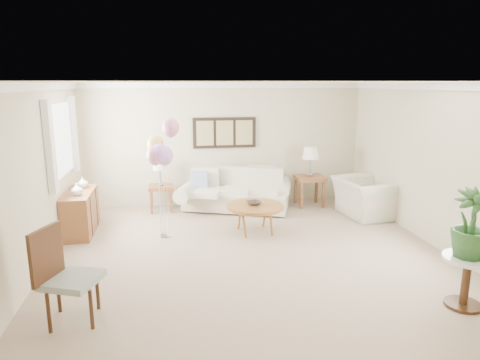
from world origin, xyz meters
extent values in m
plane|color=tan|center=(0.00, 0.00, 0.00)|extent=(6.00, 6.00, 0.00)
cube|color=beige|center=(0.00, 3.00, 1.30)|extent=(6.00, 0.04, 2.60)
cube|color=beige|center=(0.00, -3.00, 1.30)|extent=(6.00, 0.04, 2.60)
cube|color=beige|center=(-3.00, 0.00, 1.30)|extent=(0.04, 6.00, 2.60)
cube|color=beige|center=(3.00, 0.00, 1.30)|extent=(0.04, 6.00, 2.60)
cube|color=white|center=(0.00, 0.00, 2.59)|extent=(6.00, 6.00, 0.02)
cube|color=white|center=(0.00, 2.97, 2.54)|extent=(6.00, 0.06, 0.12)
cube|color=white|center=(-2.97, 0.00, 2.54)|extent=(0.06, 6.00, 0.12)
cube|color=white|center=(2.97, 0.00, 2.54)|extent=(0.06, 6.00, 0.12)
cube|color=white|center=(-2.98, 1.50, 1.65)|extent=(0.04, 1.40, 1.20)
cube|color=white|center=(-2.94, 0.65, 1.65)|extent=(0.10, 0.22, 1.40)
cube|color=white|center=(-2.94, 2.35, 1.65)|extent=(0.10, 0.22, 1.40)
cube|color=black|center=(0.00, 2.97, 1.55)|extent=(1.35, 0.04, 0.65)
cube|color=#8C8C59|center=(-0.42, 2.94, 1.55)|extent=(0.36, 0.02, 0.52)
cube|color=#8C8C59|center=(0.00, 2.94, 1.55)|extent=(0.36, 0.02, 0.52)
cube|color=#8C8C59|center=(0.42, 2.94, 1.55)|extent=(0.36, 0.02, 0.52)
cube|color=beige|center=(0.15, 2.40, 0.21)|extent=(2.29, 1.54, 0.35)
cube|color=beige|center=(0.15, 2.72, 0.60)|extent=(2.06, 0.93, 0.53)
cylinder|color=beige|center=(-0.86, 2.40, 0.43)|extent=(0.59, 0.92, 0.31)
cylinder|color=beige|center=(1.16, 2.40, 0.43)|extent=(0.59, 0.92, 0.31)
cube|color=silver|center=(-0.45, 2.35, 0.42)|extent=(0.78, 0.85, 0.12)
cube|color=silver|center=(0.15, 2.35, 0.42)|extent=(0.78, 0.85, 0.12)
cube|color=silver|center=(0.76, 2.35, 0.42)|extent=(0.78, 0.85, 0.12)
cube|color=#8198B6|center=(-0.60, 2.52, 0.64)|extent=(0.37, 0.12, 0.37)
cube|color=tan|center=(0.83, 2.52, 0.64)|extent=(0.37, 0.12, 0.37)
cube|color=#3D2B1F|center=(0.97, 2.45, 0.58)|extent=(0.33, 0.10, 0.33)
cube|color=beige|center=(0.15, 2.40, 0.02)|extent=(1.93, 0.77, 0.04)
cube|color=brown|center=(-1.37, 2.59, 0.51)|extent=(0.50, 0.45, 0.07)
cube|color=brown|center=(-1.57, 2.41, 0.24)|extent=(0.05, 0.05, 0.47)
cube|color=brown|center=(-1.17, 2.41, 0.24)|extent=(0.05, 0.05, 0.47)
cube|color=brown|center=(-1.57, 2.77, 0.24)|extent=(0.05, 0.05, 0.47)
cube|color=brown|center=(-1.17, 2.77, 0.24)|extent=(0.05, 0.05, 0.47)
cube|color=brown|center=(1.76, 2.47, 0.61)|extent=(0.60, 0.54, 0.09)
cube|color=brown|center=(1.52, 2.25, 0.28)|extent=(0.05, 0.05, 0.56)
cube|color=brown|center=(2.00, 2.25, 0.28)|extent=(0.05, 0.05, 0.56)
cube|color=brown|center=(1.52, 2.68, 0.28)|extent=(0.05, 0.05, 0.56)
cube|color=brown|center=(2.00, 2.68, 0.28)|extent=(0.05, 0.05, 0.56)
cylinder|color=gray|center=(-1.37, 2.59, 0.57)|extent=(0.13, 0.13, 0.05)
cylinder|color=gray|center=(-1.37, 2.59, 0.74)|extent=(0.04, 0.04, 0.27)
cone|color=silver|center=(-1.37, 2.59, 0.98)|extent=(0.31, 0.31, 0.22)
cylinder|color=gray|center=(1.76, 2.47, 0.68)|extent=(0.15, 0.15, 0.06)
cylinder|color=gray|center=(1.76, 2.47, 0.87)|extent=(0.04, 0.04, 0.31)
cone|color=silver|center=(1.76, 2.47, 1.15)|extent=(0.35, 0.35, 0.25)
cylinder|color=#966426|center=(0.26, 0.98, 0.48)|extent=(1.00, 1.00, 0.06)
cylinder|color=#966426|center=(0.50, 1.22, 0.22)|extent=(0.04, 0.04, 0.45)
cylinder|color=#966426|center=(0.03, 1.22, 0.22)|extent=(0.04, 0.04, 0.45)
cylinder|color=#966426|center=(0.03, 0.75, 0.22)|extent=(0.04, 0.04, 0.45)
cylinder|color=#966426|center=(0.50, 0.75, 0.22)|extent=(0.04, 0.04, 0.45)
imported|color=#2C2623|center=(0.25, 0.99, 0.54)|extent=(0.31, 0.31, 0.06)
imported|color=beige|center=(2.62, 1.57, 0.38)|extent=(1.12, 1.25, 0.75)
cylinder|color=silver|center=(2.18, -1.95, 0.60)|extent=(0.58, 0.58, 0.04)
cylinder|color=#3A1E0F|center=(2.18, -1.95, 0.30)|extent=(0.10, 0.10, 0.58)
cylinder|color=#3A1E0F|center=(2.18, -1.95, 0.00)|extent=(0.42, 0.42, 0.01)
imported|color=#1C4717|center=(2.17, -1.94, 1.02)|extent=(0.49, 0.49, 0.80)
cube|color=gray|center=(-2.29, -1.50, 0.48)|extent=(0.70, 0.70, 0.08)
cylinder|color=#3A1E0F|center=(-2.50, -1.71, 0.22)|extent=(0.04, 0.04, 0.45)
cylinder|color=#3A1E0F|center=(-2.07, -1.71, 0.22)|extent=(0.04, 0.04, 0.45)
cylinder|color=#3A1E0F|center=(-2.50, -1.28, 0.22)|extent=(0.04, 0.04, 0.45)
cylinder|color=#3A1E0F|center=(-2.07, -1.28, 0.22)|extent=(0.04, 0.04, 0.45)
cube|color=#3A1E0F|center=(-2.53, -1.50, 0.81)|extent=(0.23, 0.49, 0.59)
cube|color=brown|center=(-2.76, 1.50, 0.37)|extent=(0.45, 1.20, 0.74)
cube|color=#3A1E0F|center=(-2.75, 1.20, 0.37)|extent=(0.46, 0.02, 0.70)
cube|color=#3A1E0F|center=(-2.75, 1.80, 0.37)|extent=(0.46, 0.02, 0.70)
imported|color=silver|center=(-2.74, 1.27, 0.84)|extent=(0.25, 0.25, 0.20)
imported|color=#B5BFA4|center=(-2.74, 1.79, 0.84)|extent=(0.24, 0.24, 0.20)
cube|color=gray|center=(-1.33, 1.01, 0.04)|extent=(0.10, 0.10, 0.08)
ellipsoid|color=pink|center=(-1.41, 0.91, 1.44)|extent=(0.28, 0.28, 0.33)
cylinder|color=silver|center=(-1.37, 0.96, 0.68)|extent=(0.01, 0.01, 1.20)
ellipsoid|color=#BF83DF|center=(-1.27, 0.95, 1.42)|extent=(0.28, 0.28, 0.33)
cylinder|color=silver|center=(-1.30, 0.98, 0.67)|extent=(0.01, 0.01, 1.18)
ellipsoid|color=#E8CD60|center=(-1.41, 1.13, 1.58)|extent=(0.28, 0.28, 0.33)
cylinder|color=silver|center=(-1.37, 1.07, 0.75)|extent=(0.01, 0.01, 1.34)
ellipsoid|color=pink|center=(-1.15, 1.07, 1.87)|extent=(0.28, 0.28, 0.33)
cylinder|color=silver|center=(-1.24, 1.04, 0.90)|extent=(0.01, 0.01, 1.63)
ellipsoid|color=#BF83DF|center=(-1.34, 0.90, 1.47)|extent=(0.28, 0.28, 0.33)
cylinder|color=silver|center=(-1.34, 0.95, 0.69)|extent=(0.01, 0.01, 1.23)
camera|label=1|loc=(-1.20, -6.06, 2.59)|focal=32.00mm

